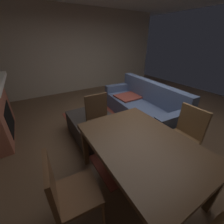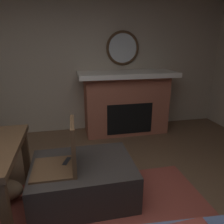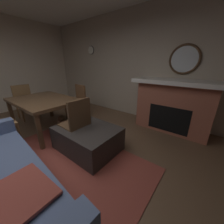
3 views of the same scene
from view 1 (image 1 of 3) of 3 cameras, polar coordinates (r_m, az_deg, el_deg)
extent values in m
plane|color=brown|center=(3.31, 9.79, -6.40)|extent=(8.06, 8.06, 0.00)
cube|color=#B7A893|center=(5.71, -13.01, 22.74)|extent=(0.12, 6.51, 2.82)
cube|color=brown|center=(3.34, 2.81, -5.56)|extent=(2.60, 2.00, 0.01)
cube|color=black|center=(3.63, -36.79, -2.39)|extent=(0.84, 0.10, 0.56)
cube|color=#4C5B7F|center=(3.63, 11.02, 0.54)|extent=(2.33, 1.05, 0.42)
cube|color=#4C5B7F|center=(3.66, 15.89, 7.94)|extent=(2.28, 0.38, 0.49)
cube|color=#4C5B7F|center=(2.84, 24.22, -2.47)|extent=(0.25, 0.88, 0.20)
cube|color=#4C5B7F|center=(4.31, 2.99, 9.89)|extent=(0.25, 0.88, 0.20)
cube|color=brown|center=(3.86, 7.31, 6.46)|extent=(0.58, 0.75, 0.03)
cube|color=#2D2826|center=(2.96, -7.69, -5.72)|extent=(1.08, 0.81, 0.43)
cube|color=black|center=(2.70, -7.30, -3.59)|extent=(0.10, 0.17, 0.02)
cube|color=#513823|center=(1.77, 11.96, -12.37)|extent=(1.54, 1.07, 0.06)
cube|color=#513823|center=(2.66, 8.61, -6.72)|extent=(0.07, 0.07, 0.68)
cube|color=#513823|center=(2.10, 36.34, -24.51)|extent=(0.07, 0.07, 0.68)
cube|color=#513823|center=(2.28, -10.89, -13.71)|extent=(0.07, 0.07, 0.68)
cube|color=brown|center=(1.69, -14.03, -29.30)|extent=(0.48, 0.48, 0.04)
cube|color=brown|center=(1.49, -23.54, -25.40)|extent=(0.44, 0.08, 0.48)
cylinder|color=brown|center=(2.01, -8.56, -26.75)|extent=(0.04, 0.04, 0.41)
cylinder|color=brown|center=(1.81, -3.53, -36.27)|extent=(0.04, 0.04, 0.41)
cylinder|color=brown|center=(1.99, -21.16, -29.63)|extent=(0.04, 0.04, 0.41)
cube|color=#513823|center=(2.64, -4.32, -4.43)|extent=(0.45, 0.45, 0.04)
cube|color=#513823|center=(2.68, -6.40, 2.28)|extent=(0.05, 0.44, 0.48)
cylinder|color=#513823|center=(2.70, 1.60, -9.32)|extent=(0.04, 0.04, 0.41)
cylinder|color=#513823|center=(2.56, -6.24, -11.95)|extent=(0.04, 0.04, 0.41)
cylinder|color=#513823|center=(2.99, -2.41, -5.32)|extent=(0.04, 0.04, 0.41)
cylinder|color=#513823|center=(2.86, -9.58, -7.43)|extent=(0.04, 0.04, 0.41)
cube|color=brown|center=(2.49, 25.96, -9.85)|extent=(0.45, 0.45, 0.04)
cube|color=brown|center=(2.51, 29.85, -3.41)|extent=(0.44, 0.05, 0.48)
cylinder|color=brown|center=(2.41, 25.80, -18.14)|extent=(0.04, 0.04, 0.41)
cylinder|color=brown|center=(2.57, 18.62, -13.28)|extent=(0.04, 0.04, 0.41)
cylinder|color=brown|center=(2.70, 30.98, -14.16)|extent=(0.04, 0.04, 0.41)
cylinder|color=brown|center=(2.84, 24.22, -10.12)|extent=(0.04, 0.04, 0.41)
ellipsoid|color=#8C6B4C|center=(2.37, -0.77, -17.04)|extent=(0.46, 0.32, 0.23)
sphere|color=#8C6B4C|center=(2.16, 0.61, -18.06)|extent=(0.17, 0.17, 0.17)
camera|label=2|loc=(3.68, 24.16, 22.62)|focal=34.12mm
camera|label=3|loc=(4.54, -1.12, 23.18)|focal=20.96mm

